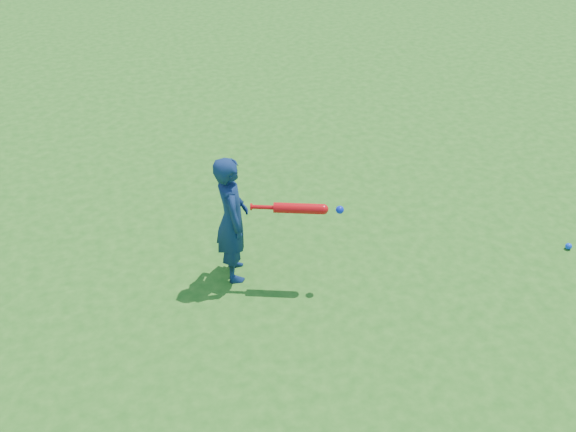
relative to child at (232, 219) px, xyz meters
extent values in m
plane|color=#226117|center=(0.67, -0.04, -0.62)|extent=(80.00, 80.00, 0.00)
imported|color=#10234D|center=(0.00, 0.00, 0.00)|extent=(0.32, 0.47, 1.24)
sphere|color=blue|center=(3.26, -0.48, -0.59)|extent=(0.07, 0.07, 0.07)
cylinder|color=red|center=(0.16, -0.11, 0.17)|extent=(0.03, 0.06, 0.06)
cylinder|color=red|center=(0.26, -0.14, 0.17)|extent=(0.21, 0.10, 0.04)
cylinder|color=red|center=(0.55, -0.24, 0.17)|extent=(0.44, 0.22, 0.09)
sphere|color=red|center=(0.75, -0.30, 0.17)|extent=(0.09, 0.09, 0.09)
sphere|color=#0B24CB|center=(0.89, -0.35, 0.17)|extent=(0.07, 0.07, 0.07)
camera|label=1|loc=(-0.71, -4.65, 3.26)|focal=40.00mm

